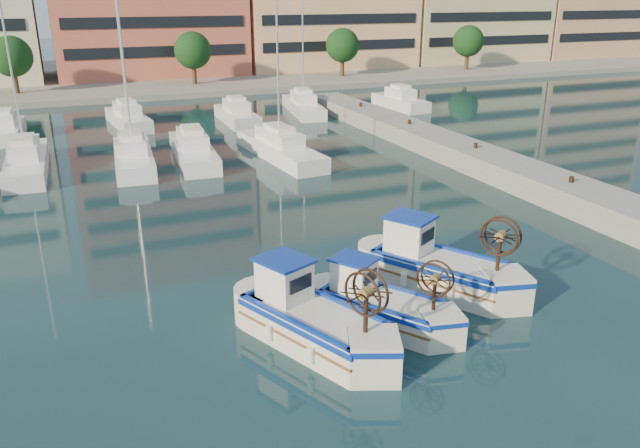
# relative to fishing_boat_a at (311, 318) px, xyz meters

# --- Properties ---
(ground) EXTENTS (300.00, 300.00, 0.00)m
(ground) POSITION_rel_fishing_boat_a_xyz_m (4.01, 1.35, -0.86)
(ground) COLOR #1B3C47
(ground) RESTS_ON ground
(quay) EXTENTS (3.00, 60.00, 1.20)m
(quay) POSITION_rel_fishing_boat_a_xyz_m (17.01, 9.35, -0.26)
(quay) COLOR gray
(quay) RESTS_ON ground
(yacht_marina) EXTENTS (37.74, 24.37, 11.50)m
(yacht_marina) POSITION_rel_fishing_boat_a_xyz_m (1.54, 28.99, -0.34)
(yacht_marina) COLOR white
(yacht_marina) RESTS_ON ground
(fishing_boat_a) EXTENTS (3.76, 5.21, 3.14)m
(fishing_boat_a) POSITION_rel_fishing_boat_a_xyz_m (0.00, 0.00, 0.00)
(fishing_boat_a) COLOR silver
(fishing_boat_a) RESTS_ON ground
(fishing_boat_b) EXTENTS (3.70, 4.37, 2.67)m
(fishing_boat_b) POSITION_rel_fishing_boat_a_xyz_m (2.49, 0.24, -0.13)
(fishing_boat_b) COLOR silver
(fishing_boat_b) RESTS_ON ground
(fishing_boat_c) EXTENTS (4.32, 5.29, 3.21)m
(fishing_boat_c) POSITION_rel_fishing_boat_a_xyz_m (5.64, 1.81, 0.02)
(fishing_boat_c) COLOR silver
(fishing_boat_c) RESTS_ON ground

